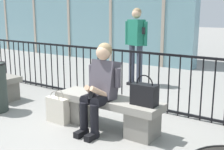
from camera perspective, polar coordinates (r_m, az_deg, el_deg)
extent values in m
plane|color=gray|center=(4.20, -0.80, -10.29)|extent=(60.00, 60.00, 0.00)
cube|color=gray|center=(4.07, -0.81, -5.07)|extent=(1.60, 0.44, 0.10)
cube|color=gray|center=(4.47, -6.66, -6.57)|extent=(0.36, 0.37, 0.35)
cube|color=gray|center=(3.86, 6.04, -9.66)|extent=(0.36, 0.37, 0.35)
cylinder|color=black|center=(3.98, -3.73, -4.43)|extent=(0.15, 0.40, 0.15)
cylinder|color=black|center=(3.91, -5.54, -8.55)|extent=(0.11, 0.11, 0.45)
cube|color=black|center=(3.94, -6.06, -11.31)|extent=(0.09, 0.22, 0.08)
cylinder|color=black|center=(3.87, -1.65, -4.88)|extent=(0.15, 0.40, 0.15)
cylinder|color=black|center=(3.80, -3.45, -9.13)|extent=(0.11, 0.11, 0.45)
cube|color=black|center=(3.83, -3.99, -11.97)|extent=(0.09, 0.22, 0.08)
cube|color=#4C4751|center=(3.97, -1.50, -0.86)|extent=(0.36, 0.30, 0.55)
cylinder|color=#4C4751|center=(4.09, -3.98, 0.22)|extent=(0.08, 0.08, 0.26)
cylinder|color=#DBAD89|center=(3.88, -4.38, -3.03)|extent=(0.16, 0.28, 0.20)
cylinder|color=#4C4751|center=(3.84, 1.13, -0.56)|extent=(0.08, 0.08, 0.26)
cylinder|color=#DBAD89|center=(3.78, -2.51, -3.40)|extent=(0.16, 0.28, 0.20)
cube|color=black|center=(3.79, -4.02, -3.70)|extent=(0.07, 0.10, 0.13)
sphere|color=#DBAD89|center=(3.89, -1.71, 4.40)|extent=(0.20, 0.20, 0.20)
sphere|color=#997F59|center=(3.91, -1.45, 4.89)|extent=(0.20, 0.20, 0.20)
cube|color=black|center=(3.71, 6.38, -3.86)|extent=(0.34, 0.17, 0.27)
torus|color=black|center=(3.67, 6.43, -1.75)|extent=(0.23, 0.02, 0.23)
cube|color=beige|center=(4.40, -10.64, -6.81)|extent=(0.37, 0.13, 0.38)
torus|color=slate|center=(4.31, -11.17, -4.31)|extent=(0.18, 0.01, 0.18)
torus|color=slate|center=(4.37, -10.32, -4.04)|extent=(0.18, 0.01, 0.18)
cylinder|color=#383D4C|center=(6.60, 3.90, 2.05)|extent=(0.13, 0.13, 0.90)
cube|color=black|center=(6.66, 3.67, -1.56)|extent=(0.09, 0.22, 0.06)
cylinder|color=#383D4C|center=(6.51, 5.41, 1.87)|extent=(0.13, 0.13, 0.90)
cube|color=black|center=(6.56, 5.16, -1.79)|extent=(0.09, 0.22, 0.06)
cube|color=#1E7259|center=(6.47, 4.76, 8.34)|extent=(0.44, 0.35, 0.56)
cylinder|color=#1E7259|center=(6.59, 2.98, 8.26)|extent=(0.08, 0.08, 0.52)
cylinder|color=#1E7259|center=(6.35, 6.60, 8.06)|extent=(0.08, 0.08, 0.52)
sphere|color=#DBAD89|center=(6.45, 4.82, 11.89)|extent=(0.20, 0.20, 0.20)
sphere|color=#997F59|center=(6.47, 4.92, 12.15)|extent=(0.20, 0.20, 0.20)
cube|color=black|center=(6.26, 6.21, 8.65)|extent=(0.07, 0.01, 0.14)
cylinder|color=black|center=(7.62, -20.98, 2.93)|extent=(0.02, 0.02, 0.98)
cylinder|color=black|center=(7.47, -20.21, 2.83)|extent=(0.02, 0.02, 0.98)
cylinder|color=black|center=(7.33, -19.42, 2.71)|extent=(0.02, 0.02, 0.98)
cylinder|color=black|center=(7.19, -18.59, 2.60)|extent=(0.02, 0.02, 0.98)
cylinder|color=black|center=(7.05, -17.73, 2.47)|extent=(0.02, 0.02, 0.98)
cylinder|color=black|center=(6.91, -16.84, 2.35)|extent=(0.02, 0.02, 0.98)
cylinder|color=black|center=(6.77, -15.91, 2.21)|extent=(0.02, 0.02, 0.98)
cylinder|color=black|center=(6.63, -14.94, 2.07)|extent=(0.02, 0.02, 0.98)
cylinder|color=black|center=(6.50, -13.93, 1.92)|extent=(0.02, 0.02, 0.98)
cylinder|color=black|center=(6.37, -12.88, 1.77)|extent=(0.02, 0.02, 0.98)
cylinder|color=black|center=(6.24, -11.78, 1.61)|extent=(0.02, 0.02, 0.98)
cylinder|color=black|center=(6.11, -10.64, 1.44)|extent=(0.02, 0.02, 0.98)
cylinder|color=black|center=(5.99, -9.46, 1.27)|extent=(0.02, 0.02, 0.98)
cylinder|color=black|center=(5.87, -8.22, 1.08)|extent=(0.02, 0.02, 0.98)
cylinder|color=black|center=(5.75, -6.93, 0.89)|extent=(0.02, 0.02, 0.98)
cylinder|color=black|center=(5.63, -5.59, 0.69)|extent=(0.02, 0.02, 0.98)
cylinder|color=black|center=(5.52, -4.20, 0.48)|extent=(0.02, 0.02, 0.98)
cylinder|color=black|center=(5.41, -2.74, 0.27)|extent=(0.02, 0.02, 0.98)
cylinder|color=black|center=(5.31, -1.23, 0.04)|extent=(0.02, 0.02, 0.98)
cylinder|color=black|center=(5.21, 0.34, -0.19)|extent=(0.02, 0.02, 0.98)
cylinder|color=black|center=(5.11, 1.97, -0.44)|extent=(0.02, 0.02, 0.98)
cylinder|color=black|center=(5.02, 3.67, -0.69)|extent=(0.02, 0.02, 0.98)
cylinder|color=black|center=(4.93, 5.42, -0.95)|extent=(0.02, 0.02, 0.98)
cylinder|color=black|center=(4.85, 7.24, -1.22)|extent=(0.02, 0.02, 0.98)
cylinder|color=black|center=(4.77, 9.12, -1.50)|extent=(0.02, 0.02, 0.98)
cylinder|color=black|center=(4.70, 11.06, -1.78)|extent=(0.02, 0.02, 0.98)
cylinder|color=black|center=(4.63, 13.06, -2.08)|extent=(0.02, 0.02, 0.98)
cylinder|color=black|center=(4.57, 15.11, -2.37)|extent=(0.02, 0.02, 0.98)
cylinder|color=black|center=(4.52, 17.22, -2.67)|extent=(0.02, 0.02, 0.98)
cylinder|color=black|center=(4.47, 19.38, -2.98)|extent=(0.02, 0.02, 0.98)
cube|color=black|center=(5.01, 6.21, -6.00)|extent=(7.98, 0.04, 0.04)
cube|color=black|center=(4.80, 6.45, 4.39)|extent=(7.98, 0.04, 0.04)
cube|color=slate|center=(5.75, -20.22, -3.02)|extent=(0.36, 0.37, 0.35)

